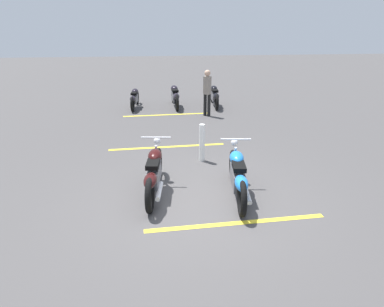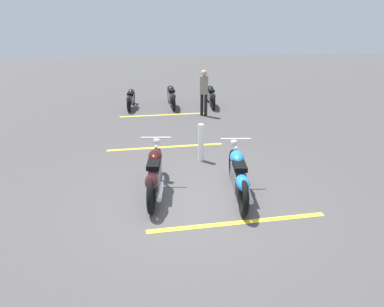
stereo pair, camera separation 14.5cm
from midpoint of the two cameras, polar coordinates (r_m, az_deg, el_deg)
name	(u,v)px [view 2 (the right image)]	position (r m, az deg, el deg)	size (l,w,h in m)	color
ground_plane	(198,201)	(6.97, 0.39, -7.59)	(60.00, 60.00, 0.00)	#474444
motorcycle_bright_foreground	(238,175)	(6.99, 6.89, -3.45)	(2.23, 0.62, 1.04)	black
motorcycle_dark_foreground	(155,173)	(7.06, -6.62, -3.17)	(2.23, 0.62, 1.04)	black
motorcycle_row_far_left	(211,96)	(14.56, 2.77, 9.27)	(2.11, 0.31, 0.79)	black
motorcycle_row_left	(171,96)	(14.43, -3.63, 9.21)	(2.19, 0.30, 0.82)	black
motorcycle_row_center	(131,98)	(14.39, -10.11, 8.71)	(1.95, 0.34, 0.73)	black
bystander_near_row	(204,91)	(12.93, 1.61, 10.08)	(0.29, 0.30, 1.66)	black
bollard_post	(201,143)	(8.73, 0.97, 1.74)	(0.14, 0.14, 0.94)	white
parking_stripe_near	(238,223)	(6.32, 6.82, -10.97)	(3.20, 0.12, 0.01)	yellow
parking_stripe_mid	(166,147)	(9.86, -4.67, 1.05)	(3.20, 0.12, 0.01)	yellow
parking_stripe_far	(163,115)	(13.29, -4.93, 6.21)	(3.20, 0.12, 0.01)	yellow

